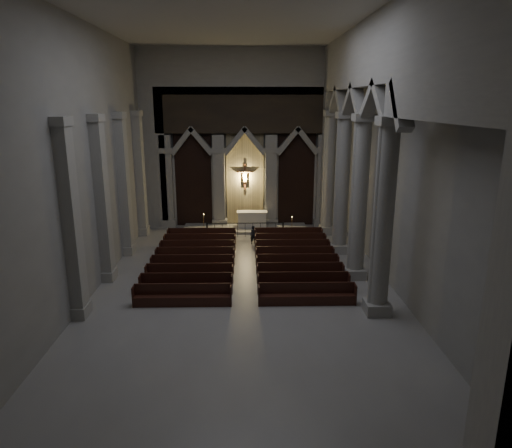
{
  "coord_description": "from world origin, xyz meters",
  "views": [
    {
      "loc": [
        0.08,
        -19.85,
        8.53
      ],
      "look_at": [
        0.58,
        3.0,
        2.41
      ],
      "focal_mm": 32.0,
      "sensor_mm": 36.0,
      "label": 1
    }
  ],
  "objects_px": {
    "candle_stand_left": "(204,228)",
    "pews": "(245,263)",
    "candle_stand_right": "(292,230)",
    "altar": "(252,219)",
    "worshipper": "(254,235)",
    "altar_rail": "(245,227)"
  },
  "relations": [
    {
      "from": "candle_stand_right",
      "to": "worshipper",
      "type": "distance_m",
      "value": 3.23
    },
    {
      "from": "worshipper",
      "to": "altar",
      "type": "bearing_deg",
      "value": 79.06
    },
    {
      "from": "altar_rail",
      "to": "candle_stand_right",
      "type": "xyz_separation_m",
      "value": [
        3.09,
        0.43,
        -0.31
      ]
    },
    {
      "from": "altar_rail",
      "to": "altar",
      "type": "bearing_deg",
      "value": 77.27
    },
    {
      "from": "altar",
      "to": "candle_stand_right",
      "type": "height_order",
      "value": "candle_stand_right"
    },
    {
      "from": "pews",
      "to": "worshipper",
      "type": "height_order",
      "value": "worshipper"
    },
    {
      "from": "candle_stand_left",
      "to": "candle_stand_right",
      "type": "bearing_deg",
      "value": -4.6
    },
    {
      "from": "candle_stand_left",
      "to": "pews",
      "type": "xyz_separation_m",
      "value": [
        2.77,
        -6.7,
        -0.06
      ]
    },
    {
      "from": "candle_stand_right",
      "to": "worshipper",
      "type": "height_order",
      "value": "candle_stand_right"
    },
    {
      "from": "altar",
      "to": "candle_stand_left",
      "type": "height_order",
      "value": "candle_stand_left"
    },
    {
      "from": "altar_rail",
      "to": "candle_stand_right",
      "type": "height_order",
      "value": "candle_stand_right"
    },
    {
      "from": "altar",
      "to": "worshipper",
      "type": "height_order",
      "value": "altar"
    },
    {
      "from": "candle_stand_right",
      "to": "altar",
      "type": "bearing_deg",
      "value": 147.42
    },
    {
      "from": "altar",
      "to": "worshipper",
      "type": "relative_size",
      "value": 1.83
    },
    {
      "from": "candle_stand_left",
      "to": "pews",
      "type": "distance_m",
      "value": 7.25
    },
    {
      "from": "altar",
      "to": "pews",
      "type": "height_order",
      "value": "altar"
    },
    {
      "from": "candle_stand_left",
      "to": "worshipper",
      "type": "bearing_deg",
      "value": -36.24
    },
    {
      "from": "altar",
      "to": "candle_stand_left",
      "type": "distance_m",
      "value": 3.47
    },
    {
      "from": "altar_rail",
      "to": "worshipper",
      "type": "distance_m",
      "value": 1.6
    },
    {
      "from": "altar",
      "to": "candle_stand_right",
      "type": "relative_size",
      "value": 1.67
    },
    {
      "from": "candle_stand_right",
      "to": "pews",
      "type": "bearing_deg",
      "value": -116.4
    },
    {
      "from": "candle_stand_right",
      "to": "pews",
      "type": "distance_m",
      "value": 6.96
    }
  ]
}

